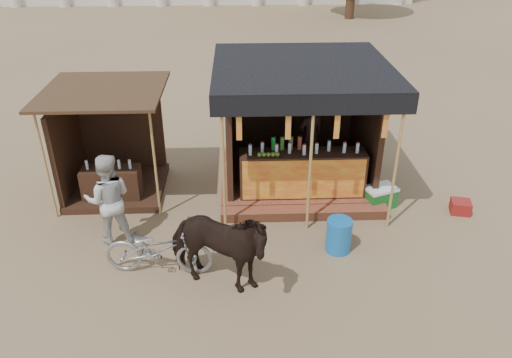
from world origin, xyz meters
The scene contains 9 objects.
ground centered at (0.00, 0.00, 0.00)m, with size 120.00×120.00×0.00m, color #846B4C.
main_stall centered at (1.02, 3.36, 1.02)m, with size 3.60×3.61×2.78m.
secondary_stall centered at (-3.17, 3.24, 0.85)m, with size 2.40×2.40×2.38m.
cow centered at (-0.69, -0.11, 0.77)m, with size 0.84×1.84×1.55m, color black.
motorbike centered at (-1.71, 0.33, 0.49)m, with size 0.64×1.85×0.97m, color #95969D.
bystander centered at (-2.70, 1.32, 0.89)m, with size 0.87×0.67×1.78m, color #B8B8B1.
blue_barrel centered at (1.48, 0.83, 0.32)m, with size 0.46×0.46×0.64m, color #1763AE.
red_crate centered at (4.24, 2.00, 0.13)m, with size 0.39×0.35×0.27m, color maroon.
cooler centered at (2.63, 2.31, 0.23)m, with size 0.75×0.64×0.46m.
Camera 1 is at (-0.32, -6.56, 5.60)m, focal length 35.00 mm.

